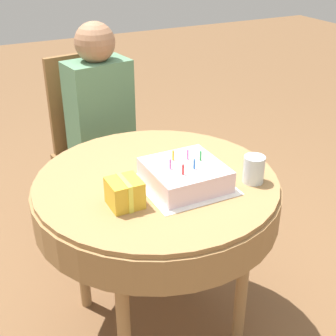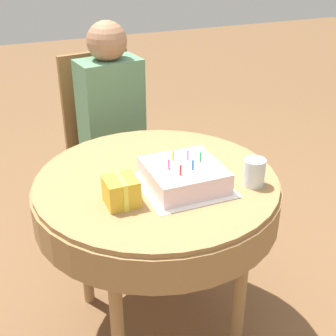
# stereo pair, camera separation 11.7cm
# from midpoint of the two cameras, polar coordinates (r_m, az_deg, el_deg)

# --- Properties ---
(ground_plane) EXTENTS (12.00, 12.00, 0.00)m
(ground_plane) POSITION_cam_midpoint_polar(r_m,az_deg,el_deg) (2.28, -2.76, -18.22)
(ground_plane) COLOR brown
(dining_table) EXTENTS (0.96, 0.96, 0.76)m
(dining_table) POSITION_cam_midpoint_polar(r_m,az_deg,el_deg) (1.86, -3.22, -3.81)
(dining_table) COLOR #9E7547
(dining_table) RESTS_ON ground_plane
(chair) EXTENTS (0.50, 0.50, 1.02)m
(chair) POSITION_cam_midpoint_polar(r_m,az_deg,el_deg) (2.66, -10.09, 3.04)
(chair) COLOR brown
(chair) RESTS_ON ground_plane
(person) EXTENTS (0.35, 0.32, 1.22)m
(person) POSITION_cam_midpoint_polar(r_m,az_deg,el_deg) (2.50, -9.38, 6.14)
(person) COLOR #9E7051
(person) RESTS_ON ground_plane
(napkin) EXTENTS (0.32, 0.32, 0.00)m
(napkin) POSITION_cam_midpoint_polar(r_m,az_deg,el_deg) (1.76, 0.13, -2.07)
(napkin) COLOR white
(napkin) RESTS_ON dining_table
(birthday_cake) EXTENTS (0.27, 0.27, 0.12)m
(birthday_cake) POSITION_cam_midpoint_polar(r_m,az_deg,el_deg) (1.74, 0.13, -0.86)
(birthday_cake) COLOR silver
(birthday_cake) RESTS_ON dining_table
(drinking_glass) EXTENTS (0.08, 0.08, 0.11)m
(drinking_glass) POSITION_cam_midpoint_polar(r_m,az_deg,el_deg) (1.78, 8.58, -0.19)
(drinking_glass) COLOR silver
(drinking_glass) RESTS_ON dining_table
(gift_box) EXTENTS (0.11, 0.12, 0.10)m
(gift_box) POSITION_cam_midpoint_polar(r_m,az_deg,el_deg) (1.63, -7.35, -3.06)
(gift_box) COLOR gold
(gift_box) RESTS_ON dining_table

